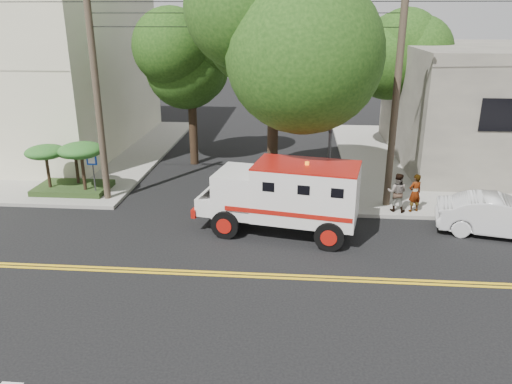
# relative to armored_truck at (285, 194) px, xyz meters

# --- Properties ---
(ground) EXTENTS (100.00, 100.00, 0.00)m
(ground) POSITION_rel_armored_truck_xyz_m (-2.13, -3.36, -1.52)
(ground) COLOR black
(ground) RESTS_ON ground
(sidewalk_ne) EXTENTS (17.00, 17.00, 0.15)m
(sidewalk_ne) POSITION_rel_armored_truck_xyz_m (11.37, 10.14, -1.45)
(sidewalk_ne) COLOR gray
(sidewalk_ne) RESTS_ON ground
(sidewalk_nw) EXTENTS (17.00, 17.00, 0.15)m
(sidewalk_nw) POSITION_rel_armored_truck_xyz_m (-15.63, 10.14, -1.45)
(sidewalk_nw) COLOR gray
(sidewalk_nw) RESTS_ON ground
(utility_pole_left) EXTENTS (0.28, 0.28, 9.00)m
(utility_pole_left) POSITION_rel_armored_truck_xyz_m (-7.73, 2.64, 2.98)
(utility_pole_left) COLOR #382D23
(utility_pole_left) RESTS_ON ground
(utility_pole_right) EXTENTS (0.28, 0.28, 9.00)m
(utility_pole_right) POSITION_rel_armored_truck_xyz_m (4.17, 2.84, 2.98)
(utility_pole_right) COLOR #382D23
(utility_pole_right) RESTS_ON ground
(tree_main) EXTENTS (6.08, 5.70, 9.85)m
(tree_main) POSITION_rel_armored_truck_xyz_m (-0.19, 2.85, 5.67)
(tree_main) COLOR black
(tree_main) RESTS_ON ground
(tree_left) EXTENTS (4.48, 4.20, 7.70)m
(tree_left) POSITION_rel_armored_truck_xyz_m (-4.81, 8.43, 4.21)
(tree_left) COLOR black
(tree_left) RESTS_ON ground
(tree_right) EXTENTS (4.80, 4.50, 8.20)m
(tree_right) POSITION_rel_armored_truck_xyz_m (6.71, 12.41, 4.57)
(tree_right) COLOR black
(tree_right) RESTS_ON ground
(traffic_signal) EXTENTS (0.15, 0.18, 3.60)m
(traffic_signal) POSITION_rel_armored_truck_xyz_m (1.67, 2.24, 0.70)
(traffic_signal) COLOR #3F3F42
(traffic_signal) RESTS_ON ground
(accessibility_sign) EXTENTS (0.45, 0.10, 2.02)m
(accessibility_sign) POSITION_rel_armored_truck_xyz_m (-8.33, 2.81, -0.16)
(accessibility_sign) COLOR #3F3F42
(accessibility_sign) RESTS_ON ground
(palm_planter) EXTENTS (3.52, 2.63, 2.36)m
(palm_planter) POSITION_rel_armored_truck_xyz_m (-9.57, 3.27, 0.12)
(palm_planter) COLOR #1E3314
(palm_planter) RESTS_ON sidewalk_nw
(armored_truck) EXTENTS (6.18, 3.25, 2.68)m
(armored_truck) POSITION_rel_armored_truck_xyz_m (0.00, 0.00, 0.00)
(armored_truck) COLOR silver
(armored_truck) RESTS_ON ground
(parked_sedan) EXTENTS (4.61, 2.39, 1.45)m
(parked_sedan) POSITION_rel_armored_truck_xyz_m (7.81, 0.44, -0.80)
(parked_sedan) COLOR silver
(parked_sedan) RESTS_ON ground
(pedestrian_a) EXTENTS (0.68, 0.59, 1.57)m
(pedestrian_a) POSITION_rel_armored_truck_xyz_m (5.13, 2.14, -0.59)
(pedestrian_a) COLOR gray
(pedestrian_a) RESTS_ON sidewalk_ne
(pedestrian_b) EXTENTS (0.90, 0.78, 1.58)m
(pedestrian_b) POSITION_rel_armored_truck_xyz_m (4.42, 2.14, -0.58)
(pedestrian_b) COLOR gray
(pedestrian_b) RESTS_ON sidewalk_ne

